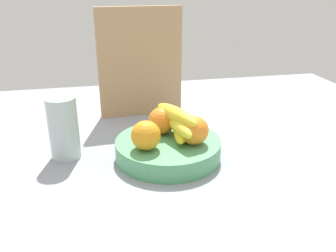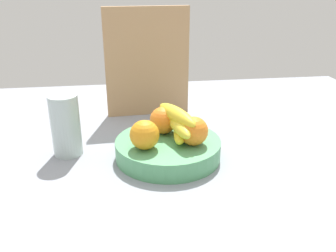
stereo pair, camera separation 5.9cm
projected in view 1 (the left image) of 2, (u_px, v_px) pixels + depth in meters
ground_plane at (161, 158)px, 98.15cm from camera, size 180.00×140.00×3.00cm
fruit_bowl at (168, 149)px, 94.54cm from camera, size 27.64×27.64×4.97cm
orange_front_left at (146, 135)px, 87.36cm from camera, size 7.36×7.36×7.36cm
orange_front_right at (194, 130)px, 90.24cm from camera, size 7.36×7.36×7.36cm
orange_center at (162, 120)px, 96.43cm from camera, size 7.36×7.36×7.36cm
banana_bunch at (178, 123)px, 93.62cm from camera, size 10.58×18.88×8.40cm
cutting_board at (140, 63)px, 118.44cm from camera, size 28.06×3.26×36.00cm
thermos_tumbler at (63, 128)px, 92.44cm from camera, size 7.64×7.64×16.56cm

